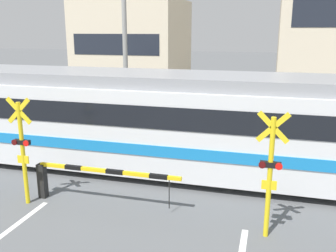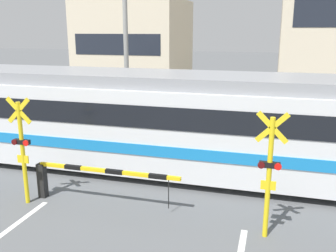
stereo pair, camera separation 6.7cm
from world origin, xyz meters
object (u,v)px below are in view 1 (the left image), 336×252
Objects in this scene: crossing_barrier_near at (79,176)px; crossing_signal_left at (22,147)px; crossing_signal_right at (270,170)px; commuter_train at (149,119)px; crossing_barrier_far at (236,128)px.

crossing_barrier_near is 1.40× the size of crossing_signal_left.
crossing_signal_right is (6.11, 0.00, 0.00)m from crossing_signal_left.
commuter_train is 3.18m from crossing_barrier_near.
commuter_train reaches higher than crossing_signal_right.
crossing_signal_right is (1.31, -6.51, 0.82)m from crossing_barrier_far.
crossing_signal_left is at bearing -124.91° from commuter_train.
crossing_signal_left is at bearing -126.42° from crossing_barrier_far.
commuter_train is at bearing 70.94° from crossing_barrier_near.
crossing_barrier_near is at bearing 174.94° from crossing_signal_right.
crossing_signal_right is (4.80, -0.43, 0.82)m from crossing_barrier_near.
commuter_train is 4.02m from crossing_signal_left.
crossing_barrier_near is 1.00× the size of crossing_barrier_far.
commuter_train is 3.88× the size of crossing_barrier_far.
crossing_barrier_near and crossing_barrier_far have the same top height.
crossing_barrier_far is at bearing 52.10° from commuter_train.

